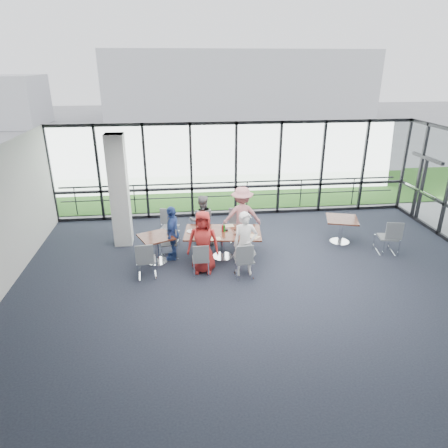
{
  "coord_description": "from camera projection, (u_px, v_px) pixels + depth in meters",
  "views": [
    {
      "loc": [
        -1.92,
        -7.99,
        4.96
      ],
      "look_at": [
        -0.82,
        1.45,
        1.1
      ],
      "focal_mm": 32.0,
      "sensor_mm": 36.0,
      "label": 1
    }
  ],
  "objects": [
    {
      "name": "floor",
      "position": [
        265.0,
        289.0,
        9.43
      ],
      "size": [
        12.0,
        10.0,
        0.02
      ],
      "primitive_type": "cube",
      "color": "#1E2330",
      "rests_on": "ground"
    },
    {
      "name": "ceiling",
      "position": [
        271.0,
        154.0,
        8.22
      ],
      "size": [
        12.0,
        10.0,
        0.04
      ],
      "primitive_type": "cube",
      "color": "silver",
      "rests_on": "ground"
    },
    {
      "name": "wall_front",
      "position": [
        371.0,
        404.0,
        4.23
      ],
      "size": [
        12.0,
        0.1,
        3.2
      ],
      "primitive_type": "cube",
      "color": "silver",
      "rests_on": "ground"
    },
    {
      "name": "curtain_wall_back",
      "position": [
        236.0,
        170.0,
        13.43
      ],
      "size": [
        12.0,
        0.1,
        3.2
      ],
      "primitive_type": "cube",
      "color": "white",
      "rests_on": "ground"
    },
    {
      "name": "exit_door",
      "position": [
        421.0,
        190.0,
        13.13
      ],
      "size": [
        0.12,
        1.6,
        2.1
      ],
      "primitive_type": "cube",
      "color": "black",
      "rests_on": "ground"
    },
    {
      "name": "structural_column",
      "position": [
        119.0,
        191.0,
        11.2
      ],
      "size": [
        0.5,
        0.5,
        3.2
      ],
      "primitive_type": "cube",
      "color": "silver",
      "rests_on": "ground"
    },
    {
      "name": "apron",
      "position": [
        220.0,
        177.0,
        18.64
      ],
      "size": [
        80.0,
        70.0,
        0.02
      ],
      "primitive_type": "cube",
      "color": "gray",
      "rests_on": "ground"
    },
    {
      "name": "grass_strip",
      "position": [
        225.0,
        189.0,
        16.79
      ],
      "size": [
        80.0,
        5.0,
        0.01
      ],
      "primitive_type": "cube",
      "color": "#245F1E",
      "rests_on": "ground"
    },
    {
      "name": "hangar_main",
      "position": [
        237.0,
        84.0,
        38.17
      ],
      "size": [
        24.0,
        10.0,
        6.0
      ],
      "primitive_type": "cube",
      "color": "silver",
      "rests_on": "ground"
    },
    {
      "name": "guard_rail",
      "position": [
        233.0,
        195.0,
        14.39
      ],
      "size": [
        12.0,
        0.06,
        0.06
      ],
      "primitive_type": "cylinder",
      "rotation": [
        0.0,
        1.57,
        0.0
      ],
      "color": "#2D2D33",
      "rests_on": "ground"
    },
    {
      "name": "main_table",
      "position": [
        223.0,
        236.0,
        10.71
      ],
      "size": [
        2.15,
        1.37,
        0.75
      ],
      "rotation": [
        0.0,
        0.0,
        -0.13
      ],
      "color": "#3D1811",
      "rests_on": "ground"
    },
    {
      "name": "side_table_left",
      "position": [
        156.0,
        241.0,
        10.45
      ],
      "size": [
        1.06,
        1.06,
        0.75
      ],
      "rotation": [
        0.0,
        0.0,
        0.42
      ],
      "color": "#3D1811",
      "rests_on": "ground"
    },
    {
      "name": "side_table_right",
      "position": [
        342.0,
        222.0,
        11.62
      ],
      "size": [
        1.08,
        1.08,
        0.75
      ],
      "rotation": [
        0.0,
        0.0,
        -0.29
      ],
      "color": "#3D1811",
      "rests_on": "ground"
    },
    {
      "name": "diner_near_left",
      "position": [
        203.0,
        242.0,
        9.92
      ],
      "size": [
        0.87,
        0.64,
        1.62
      ],
      "primitive_type": "imported",
      "rotation": [
        0.0,
        0.0,
        -0.17
      ],
      "color": "#AE2422",
      "rests_on": "ground"
    },
    {
      "name": "diner_near_right",
      "position": [
        245.0,
        244.0,
        9.77
      ],
      "size": [
        0.61,
        0.45,
        1.65
      ],
      "primitive_type": "imported",
      "rotation": [
        0.0,
        0.0,
        0.01
      ],
      "color": "white",
      "rests_on": "ground"
    },
    {
      "name": "diner_far_left",
      "position": [
        202.0,
        220.0,
        11.43
      ],
      "size": [
        0.74,
        0.47,
        1.51
      ],
      "primitive_type": "imported",
      "rotation": [
        0.0,
        0.0,
        3.17
      ],
      "color": "gray",
      "rests_on": "ground"
    },
    {
      "name": "diner_far_right",
      "position": [
        242.0,
        216.0,
        11.48
      ],
      "size": [
        1.13,
        0.61,
        1.72
      ],
      "primitive_type": "imported",
      "rotation": [
        0.0,
        0.0,
        3.11
      ],
      "color": "#D48284",
      "rests_on": "ground"
    },
    {
      "name": "diner_end",
      "position": [
        173.0,
        233.0,
        10.62
      ],
      "size": [
        0.65,
        0.96,
        1.49
      ],
      "primitive_type": "imported",
      "rotation": [
        0.0,
        0.0,
        -1.78
      ],
      "color": "#2A458E",
      "rests_on": "ground"
    },
    {
      "name": "chair_main_nl",
      "position": [
        201.0,
        259.0,
        9.92
      ],
      "size": [
        0.41,
        0.41,
        0.84
      ],
      "primitive_type": null,
      "rotation": [
        0.0,
        0.0,
        0.0
      ],
      "color": "slate",
      "rests_on": "ground"
    },
    {
      "name": "chair_main_nr",
      "position": [
        244.0,
        260.0,
        9.79
      ],
      "size": [
        0.48,
        0.48,
        0.91
      ],
      "primitive_type": null,
      "rotation": [
        0.0,
        0.0,
        0.09
      ],
      "color": "slate",
      "rests_on": "ground"
    },
    {
      "name": "chair_main_fl",
      "position": [
        204.0,
        228.0,
        11.73
      ],
      "size": [
        0.5,
        0.5,
        0.89
      ],
      "primitive_type": null,
      "rotation": [
        0.0,
        0.0,
        2.98
      ],
      "color": "slate",
      "rests_on": "ground"
    },
    {
      "name": "chair_main_fr",
      "position": [
        237.0,
        226.0,
        11.78
      ],
      "size": [
        0.48,
        0.48,
        0.94
      ],
      "primitive_type": null,
      "rotation": [
        0.0,
        0.0,
        3.09
      ],
      "color": "slate",
      "rests_on": "ground"
    },
    {
      "name": "chair_main_end",
      "position": [
        169.0,
        243.0,
        10.78
      ],
      "size": [
        0.46,
        0.46,
        0.87
      ],
      "primitive_type": null,
      "rotation": [
        0.0,
        0.0,
        -1.48
      ],
      "color": "slate",
      "rests_on": "ground"
    },
    {
      "name": "chair_spare_la",
      "position": [
        146.0,
        260.0,
        9.79
      ],
      "size": [
        0.49,
        0.49,
        0.92
      ],
      "primitive_type": null,
      "rotation": [
        0.0,
        0.0,
        0.09
      ],
      "color": "slate",
      "rests_on": "ground"
    },
    {
      "name": "chair_spare_lb",
      "position": [
        170.0,
        227.0,
        11.68
      ],
      "size": [
        0.58,
        0.58,
        0.95
      ],
      "primitive_type": null,
      "rotation": [
        0.0,
        0.0,
        2.84
      ],
      "color": "slate",
      "rests_on": "ground"
    },
    {
      "name": "chair_spare_r",
      "position": [
        388.0,
        237.0,
        11.01
      ],
      "size": [
        0.56,
        0.56,
        0.97
      ],
      "primitive_type": null,
      "rotation": [
        0.0,
        0.0,
        -0.2
      ],
      "color": "slate",
      "rests_on": "ground"
    },
    {
      "name": "plate_nl",
      "position": [
        200.0,
        237.0,
        10.34
      ],
      "size": [
        0.25,
        0.25,
        0.01
      ],
      "primitive_type": "cylinder",
      "color": "white",
      "rests_on": "main_table"
    },
    {
      "name": "plate_nr",
      "position": [
        246.0,
        237.0,
        10.34
      ],
      "size": [
        0.27,
        0.27,
        0.01
      ],
      "primitive_type": "cylinder",
      "color": "white",
      "rests_on": "main_table"
    },
    {
      "name": "plate_fl",
      "position": [
        204.0,
        227.0,
        10.95
      ],
      "size": [
        0.28,
        0.28,
        0.01
      ],
      "primitive_type": "cylinder",
      "color": "white",
      "rests_on": "main_table"
    },
    {
      "name": "plate_fr",
      "position": [
        241.0,
        226.0,
        11.01
      ],
      "size": [
        0.25,
        0.25,
        0.01
      ],
      "primitive_type": "cylinder",
      "color": "white",
      "rests_on": "main_table"
    },
    {
      "name": "plate_end",
      "position": [
        192.0,
        231.0,
        10.69
      ],
      "size": [
        0.27,
        0.27,
        0.01
      ],
      "primitive_type": "cylinder",
      "color": "white",
      "rests_on": "main_table"
    },
    {
      "name": "tumbler_a",
      "position": [
        210.0,
        234.0,
        10.38
      ],
      "size": [
        0.07,
        0.07,
        0.13
      ],
      "primitive_type": "cylinder",
      "color": "white",
      "rests_on": "main_table"
    },
    {
      "name": "tumbler_b",
      "position": [
        235.0,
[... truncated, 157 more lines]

